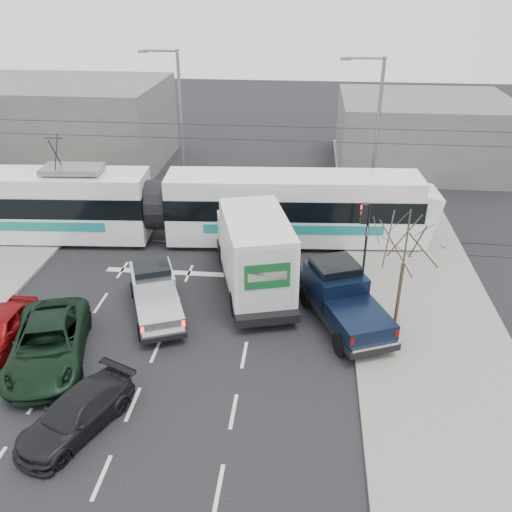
# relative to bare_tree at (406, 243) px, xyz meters

# --- Properties ---
(ground) EXTENTS (120.00, 120.00, 0.00)m
(ground) POSITION_rel_bare_tree_xyz_m (-7.60, -2.50, -3.79)
(ground) COLOR black
(ground) RESTS_ON ground
(sidewalk_right) EXTENTS (6.00, 60.00, 0.15)m
(sidewalk_right) POSITION_rel_bare_tree_xyz_m (1.40, -2.50, -3.72)
(sidewalk_right) COLOR gray
(sidewalk_right) RESTS_ON ground
(rails) EXTENTS (60.00, 1.60, 0.03)m
(rails) POSITION_rel_bare_tree_xyz_m (-7.60, 7.50, -3.78)
(rails) COLOR #33302D
(rails) RESTS_ON ground
(building_left) EXTENTS (14.00, 10.00, 6.00)m
(building_left) POSITION_rel_bare_tree_xyz_m (-21.60, 19.50, -0.79)
(building_left) COLOR slate
(building_left) RESTS_ON ground
(building_right) EXTENTS (12.00, 10.00, 5.00)m
(building_right) POSITION_rel_bare_tree_xyz_m (4.40, 21.50, -1.29)
(building_right) COLOR slate
(building_right) RESTS_ON ground
(bare_tree) EXTENTS (2.40, 2.40, 5.00)m
(bare_tree) POSITION_rel_bare_tree_xyz_m (0.00, 0.00, 0.00)
(bare_tree) COLOR #47382B
(bare_tree) RESTS_ON ground
(traffic_signal) EXTENTS (0.44, 0.44, 3.60)m
(traffic_signal) POSITION_rel_bare_tree_xyz_m (-1.13, 4.00, -1.05)
(traffic_signal) COLOR black
(traffic_signal) RESTS_ON ground
(street_lamp_near) EXTENTS (2.38, 0.25, 9.00)m
(street_lamp_near) POSITION_rel_bare_tree_xyz_m (-0.29, 11.50, 1.32)
(street_lamp_near) COLOR slate
(street_lamp_near) RESTS_ON ground
(street_lamp_far) EXTENTS (2.38, 0.25, 9.00)m
(street_lamp_far) POSITION_rel_bare_tree_xyz_m (-11.79, 13.50, 1.32)
(street_lamp_far) COLOR slate
(street_lamp_far) RESTS_ON ground
(catenary) EXTENTS (60.00, 0.20, 7.00)m
(catenary) POSITION_rel_bare_tree_xyz_m (-7.60, 7.50, 0.09)
(catenary) COLOR black
(catenary) RESTS_ON ground
(tram) EXTENTS (27.37, 4.64, 5.56)m
(tram) POSITION_rel_bare_tree_xyz_m (-11.63, 6.98, -1.82)
(tram) COLOR white
(tram) RESTS_ON ground
(silver_pickup) EXTENTS (3.54, 5.44, 1.88)m
(silver_pickup) POSITION_rel_bare_tree_xyz_m (-10.03, 0.23, -2.86)
(silver_pickup) COLOR black
(silver_pickup) RESTS_ON ground
(box_truck) EXTENTS (4.47, 7.92, 3.75)m
(box_truck) POSITION_rel_bare_tree_xyz_m (-6.04, 2.43, -1.94)
(box_truck) COLOR black
(box_truck) RESTS_ON ground
(navy_pickup) EXTENTS (3.98, 5.90, 2.34)m
(navy_pickup) POSITION_rel_bare_tree_xyz_m (-2.24, 0.23, -2.64)
(navy_pickup) COLOR black
(navy_pickup) RESTS_ON ground
(green_car) EXTENTS (4.08, 6.13, 1.56)m
(green_car) POSITION_rel_bare_tree_xyz_m (-13.00, -3.57, -3.01)
(green_car) COLOR black
(green_car) RESTS_ON ground
(red_car) EXTENTS (1.72, 4.06, 1.37)m
(red_car) POSITION_rel_bare_tree_xyz_m (-15.32, -2.69, -3.11)
(red_car) COLOR maroon
(red_car) RESTS_ON ground
(dark_car) EXTENTS (3.28, 4.52, 1.21)m
(dark_car) POSITION_rel_bare_tree_xyz_m (-10.68, -6.74, -3.18)
(dark_car) COLOR black
(dark_car) RESTS_ON ground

